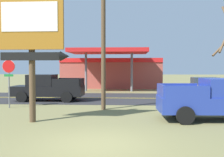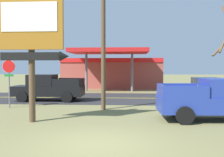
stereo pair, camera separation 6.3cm
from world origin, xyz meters
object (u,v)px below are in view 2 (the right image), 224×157
(utility_pole, at_px, (103,21))
(pickup_blue_parked_on_lawn, at_px, (216,100))
(gas_station, at_px, (112,72))
(pickup_black_on_road, at_px, (48,88))
(stop_sign, at_px, (9,75))
(car_tan_mid_lane, at_px, (206,87))
(motel_sign, at_px, (32,35))

(utility_pole, xyz_separation_m, pickup_blue_parked_on_lawn, (5.56, -2.91, -4.22))
(gas_station, bearing_deg, pickup_black_on_road, -105.90)
(utility_pole, height_order, gas_station, utility_pole)
(stop_sign, relative_size, car_tan_mid_lane, 0.70)
(pickup_blue_parked_on_lawn, xyz_separation_m, pickup_black_on_road, (-10.10, 6.72, 0.00))
(motel_sign, relative_size, car_tan_mid_lane, 1.40)
(pickup_black_on_road, bearing_deg, gas_station, 74.10)
(stop_sign, relative_size, gas_station, 0.25)
(gas_station, relative_size, pickup_blue_parked_on_lawn, 2.28)
(utility_pole, xyz_separation_m, pickup_black_on_road, (-4.54, 3.81, -4.22))
(pickup_black_on_road, bearing_deg, stop_sign, -109.91)
(gas_station, relative_size, pickup_black_on_road, 2.31)
(pickup_black_on_road, bearing_deg, motel_sign, -77.51)
(stop_sign, height_order, gas_station, gas_station)
(pickup_black_on_road, bearing_deg, pickup_blue_parked_on_lawn, -33.65)
(motel_sign, bearing_deg, pickup_black_on_road, 102.49)
(motel_sign, xyz_separation_m, car_tan_mid_lane, (11.02, 11.74, -3.09))
(gas_station, xyz_separation_m, pickup_blue_parked_on_lawn, (6.12, -20.69, -0.98))
(pickup_blue_parked_on_lawn, height_order, car_tan_mid_lane, pickup_blue_parked_on_lawn)
(gas_station, bearing_deg, utility_pole, -88.20)
(stop_sign, bearing_deg, gas_station, 73.27)
(pickup_blue_parked_on_lawn, height_order, pickup_black_on_road, same)
(stop_sign, distance_m, car_tan_mid_lane, 15.98)
(gas_station, height_order, pickup_black_on_road, gas_station)
(stop_sign, distance_m, utility_pole, 6.64)
(pickup_blue_parked_on_lawn, bearing_deg, motel_sign, -173.10)
(stop_sign, height_order, utility_pole, utility_pole)
(motel_sign, distance_m, gas_station, 21.91)
(motel_sign, height_order, stop_sign, motel_sign)
(stop_sign, relative_size, pickup_blue_parked_on_lawn, 0.56)
(pickup_blue_parked_on_lawn, bearing_deg, pickup_black_on_road, 146.35)
(stop_sign, relative_size, utility_pole, 0.30)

